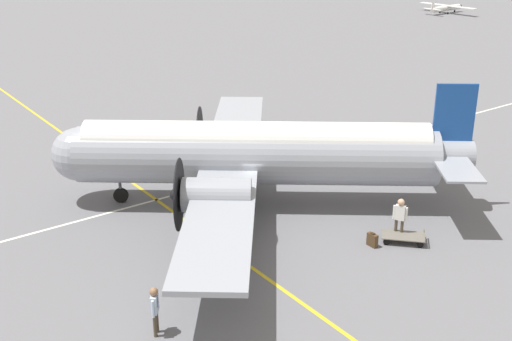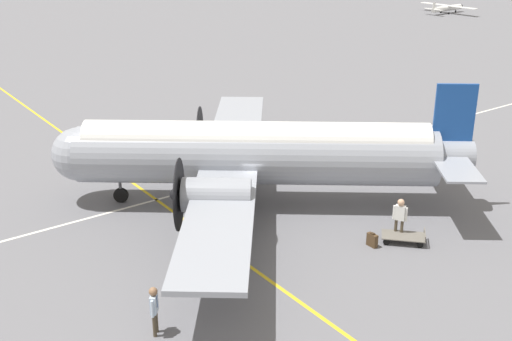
{
  "view_description": "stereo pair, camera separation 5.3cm",
  "coord_description": "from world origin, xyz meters",
  "px_view_note": "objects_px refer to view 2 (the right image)",
  "views": [
    {
      "loc": [
        22.11,
        -16.04,
        12.55
      ],
      "look_at": [
        0.0,
        0.0,
        1.68
      ],
      "focal_mm": 45.0,
      "sensor_mm": 36.0,
      "label": 1
    },
    {
      "loc": [
        22.14,
        -15.99,
        12.55
      ],
      "look_at": [
        0.0,
        0.0,
        1.68
      ],
      "focal_mm": 45.0,
      "sensor_mm": 36.0,
      "label": 2
    }
  ],
  "objects_px": {
    "suitcase_near_door": "(372,240)",
    "light_aircraft_distant": "(448,8)",
    "airliner_main": "(247,153)",
    "crew_foreground": "(154,306)",
    "baggage_cart": "(404,237)",
    "passenger_boarding": "(400,215)"
  },
  "relations": [
    {
      "from": "crew_foreground",
      "to": "light_aircraft_distant",
      "type": "distance_m",
      "value": 78.85
    },
    {
      "from": "suitcase_near_door",
      "to": "baggage_cart",
      "type": "bearing_deg",
      "value": 67.63
    },
    {
      "from": "baggage_cart",
      "to": "light_aircraft_distant",
      "type": "distance_m",
      "value": 69.84
    },
    {
      "from": "suitcase_near_door",
      "to": "baggage_cart",
      "type": "height_order",
      "value": "suitcase_near_door"
    },
    {
      "from": "baggage_cart",
      "to": "light_aircraft_distant",
      "type": "xyz_separation_m",
      "value": [
        -42.24,
        55.62,
        0.5
      ]
    },
    {
      "from": "passenger_boarding",
      "to": "suitcase_near_door",
      "type": "bearing_deg",
      "value": 55.87
    },
    {
      "from": "airliner_main",
      "to": "light_aircraft_distant",
      "type": "relative_size",
      "value": 2.14
    },
    {
      "from": "crew_foreground",
      "to": "baggage_cart",
      "type": "xyz_separation_m",
      "value": [
        0.39,
        11.21,
        -0.79
      ]
    },
    {
      "from": "suitcase_near_door",
      "to": "passenger_boarding",
      "type": "bearing_deg",
      "value": 83.75
    },
    {
      "from": "suitcase_near_door",
      "to": "light_aircraft_distant",
      "type": "height_order",
      "value": "light_aircraft_distant"
    },
    {
      "from": "passenger_boarding",
      "to": "baggage_cart",
      "type": "height_order",
      "value": "passenger_boarding"
    },
    {
      "from": "suitcase_near_door",
      "to": "light_aircraft_distant",
      "type": "relative_size",
      "value": 0.07
    },
    {
      "from": "passenger_boarding",
      "to": "baggage_cart",
      "type": "xyz_separation_m",
      "value": [
        0.38,
        -0.09,
        -0.83
      ]
    },
    {
      "from": "suitcase_near_door",
      "to": "light_aircraft_distant",
      "type": "xyz_separation_m",
      "value": [
        -41.71,
        56.91,
        0.49
      ]
    },
    {
      "from": "baggage_cart",
      "to": "airliner_main",
      "type": "bearing_deg",
      "value": -19.67
    },
    {
      "from": "airliner_main",
      "to": "light_aircraft_distant",
      "type": "height_order",
      "value": "airliner_main"
    },
    {
      "from": "passenger_boarding",
      "to": "baggage_cart",
      "type": "bearing_deg",
      "value": 139.03
    },
    {
      "from": "airliner_main",
      "to": "light_aircraft_distant",
      "type": "xyz_separation_m",
      "value": [
        -35.33,
        58.65,
        -1.77
      ]
    },
    {
      "from": "crew_foreground",
      "to": "baggage_cart",
      "type": "relative_size",
      "value": 0.91
    },
    {
      "from": "light_aircraft_distant",
      "to": "passenger_boarding",
      "type": "bearing_deg",
      "value": -145.12
    },
    {
      "from": "passenger_boarding",
      "to": "light_aircraft_distant",
      "type": "bearing_deg",
      "value": -80.86
    },
    {
      "from": "crew_foreground",
      "to": "passenger_boarding",
      "type": "distance_m",
      "value": 11.3
    }
  ]
}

